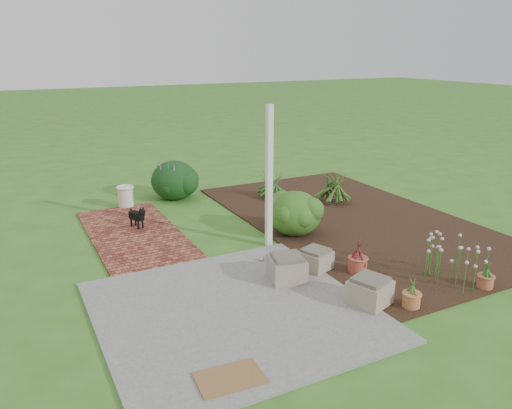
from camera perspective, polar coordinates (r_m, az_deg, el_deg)
name	(u,v)px	position (r m, az deg, el deg)	size (l,w,h in m)	color
ground	(256,250)	(8.76, 0.03, -5.25)	(80.00, 80.00, 0.00)	#39651F
concrete_patio	(233,310)	(6.84, -2.63, -11.99)	(3.50, 3.50, 0.04)	slate
brick_path	(135,233)	(9.75, -13.71, -3.23)	(1.60, 3.50, 0.04)	#59221C
garden_bed	(353,220)	(10.43, 11.06, -1.71)	(4.00, 7.00, 0.03)	black
veranda_post	(269,178)	(8.58, 1.51, 3.06)	(0.10, 0.10, 2.50)	white
stone_trough_near	(370,292)	(7.07, 12.86, -9.73)	(0.49, 0.49, 0.33)	gray
stone_trough_mid	(287,269)	(7.56, 3.57, -7.39)	(0.51, 0.51, 0.34)	#7D6C5E
stone_trough_far	(315,260)	(7.97, 6.81, -6.32)	(0.43, 0.43, 0.29)	gray
coir_doormat	(230,378)	(5.59, -3.02, -19.17)	(0.71, 0.46, 0.02)	brown
black_dog	(138,215)	(9.91, -13.38, -1.23)	(0.26, 0.46, 0.41)	black
cream_ceramic_urn	(126,197)	(11.34, -14.68, 0.89)	(0.33, 0.33, 0.44)	beige
evergreen_shrub	(295,212)	(9.35, 4.49, -0.88)	(0.99, 0.99, 0.84)	#164212
agapanthus_clump_back	(333,183)	(11.34, 8.82, 2.41)	(0.99, 0.99, 0.89)	#1A3D10
agapanthus_clump_front	(272,182)	(11.63, 1.81, 2.63)	(0.85, 0.85, 0.75)	#1B3710
pink_flower_patch	(452,260)	(8.07, 21.54, -5.95)	(0.98, 0.98, 0.63)	#113D0F
terracotta_pot_bronze	(358,264)	(8.01, 11.53, -6.72)	(0.29, 0.29, 0.24)	#A14936
terracotta_pot_small_left	(485,281)	(8.10, 24.74, -7.97)	(0.23, 0.23, 0.19)	#AA5839
terracotta_pot_small_right	(411,300)	(7.18, 17.34, -10.33)	(0.24, 0.24, 0.20)	#B66B3D
purple_flowering_bush	(175,179)	(11.77, -9.29, 2.86)	(1.08, 1.08, 0.92)	black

